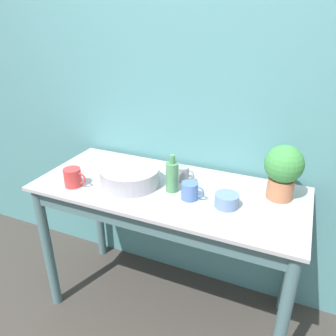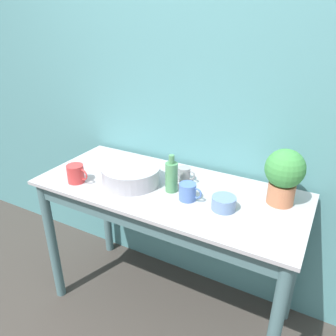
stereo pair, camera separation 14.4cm
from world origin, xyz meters
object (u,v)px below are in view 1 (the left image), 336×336
Objects in this scene: bowl_wash_large at (130,176)px; mug_grey at (183,174)px; mug_blue at (190,191)px; mug_red at (73,177)px; bottle_tall at (172,176)px; potted_plant at (283,169)px; bowl_small_blue at (227,200)px.

bowl_wash_large reaches higher than mug_grey.
mug_blue is 0.66m from mug_red.
mug_blue is at bearing 11.07° from mug_red.
bottle_tall reaches higher than mug_blue.
bowl_wash_large is 0.37m from mug_blue.
mug_red is at bearing -162.19° from bottle_tall.
bowl_wash_large is 2.47× the size of mug_red.
mug_grey is 0.85× the size of mug_blue.
mug_grey is 0.78× the size of mug_red.
mug_blue is (0.11, -0.18, 0.00)m from mug_grey.
potted_plant is at bearing 15.78° from bottle_tall.
potted_plant reaches higher than bowl_wash_large.
bowl_wash_large is (-0.79, -0.18, -0.11)m from potted_plant.
bowl_small_blue is (0.30, -0.18, -0.01)m from mug_grey.
mug_grey is at bearing 120.82° from mug_blue.
bottle_tall is (0.25, 0.02, 0.04)m from bowl_wash_large.
mug_grey is 0.21m from mug_blue.
mug_red is at bearing -163.22° from potted_plant.
bottle_tall is 0.32m from bowl_small_blue.
mug_blue reaches higher than mug_grey.
bowl_wash_large is 0.56m from bowl_small_blue.
mug_blue is (0.36, -0.02, -0.00)m from bowl_wash_large.
potted_plant is 0.57m from bottle_tall.
potted_plant is 2.16× the size of mug_red.
bowl_small_blue is at bearing -1.80° from bowl_wash_large.
bowl_small_blue is (0.56, -0.02, -0.02)m from bowl_wash_large.
potted_plant is 2.77× the size of mug_grey.
mug_blue reaches higher than bowl_small_blue.
mug_grey is 0.62m from mug_red.
potted_plant is at bearing 12.66° from bowl_wash_large.
mug_red reaches higher than mug_blue.
potted_plant is 0.48m from mug_blue.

